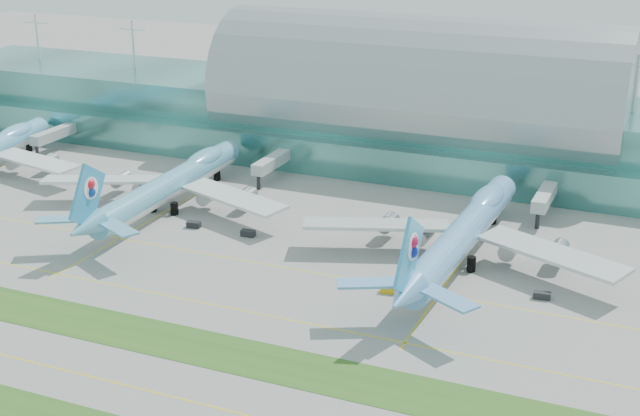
% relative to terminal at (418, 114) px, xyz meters
% --- Properties ---
extents(ground, '(700.00, 700.00, 0.00)m').
position_rel_terminal_xyz_m(ground, '(-0.01, -128.79, -14.23)').
color(ground, gray).
rests_on(ground, ground).
extents(terminal, '(340.00, 69.10, 36.00)m').
position_rel_terminal_xyz_m(terminal, '(0.00, 0.00, 0.00)').
color(terminal, '#3D7A75').
rests_on(terminal, ground).
extents(grass_strip_far, '(420.00, 12.00, 0.08)m').
position_rel_terminal_xyz_m(grass_strip_far, '(-0.01, -126.79, -14.19)').
color(grass_strip_far, '#2D591E').
rests_on(grass_strip_far, ground).
extents(taxiline_b, '(420.00, 0.35, 0.01)m').
position_rel_terminal_xyz_m(taxiline_b, '(-0.01, -142.79, -14.22)').
color(taxiline_b, yellow).
rests_on(taxiline_b, ground).
extents(taxiline_c, '(420.00, 0.35, 0.01)m').
position_rel_terminal_xyz_m(taxiline_c, '(-0.01, -110.79, -14.22)').
color(taxiline_c, yellow).
rests_on(taxiline_c, ground).
extents(taxiline_d, '(420.00, 0.35, 0.01)m').
position_rel_terminal_xyz_m(taxiline_d, '(-0.01, -88.79, -14.22)').
color(taxiline_d, yellow).
rests_on(taxiline_d, ground).
extents(airliner_b, '(69.56, 78.88, 21.73)m').
position_rel_terminal_xyz_m(airliner_b, '(-44.79, -65.21, -7.52)').
color(airliner_b, '#5AA4C6').
rests_on(airliner_b, ground).
extents(airliner_c, '(72.54, 82.30, 22.66)m').
position_rel_terminal_xyz_m(airliner_c, '(32.48, -69.82, -7.24)').
color(airliner_c, '#66A4E1').
rests_on(airliner_c, ground).
extents(gse_c, '(3.58, 2.39, 1.47)m').
position_rel_terminal_xyz_m(gse_c, '(-32.43, -75.62, -13.49)').
color(gse_c, black).
rests_on(gse_c, ground).
extents(gse_d, '(3.44, 2.00, 1.49)m').
position_rel_terminal_xyz_m(gse_d, '(-17.70, -75.57, -13.48)').
color(gse_d, black).
rests_on(gse_d, ground).
extents(gse_e, '(3.53, 2.19, 1.47)m').
position_rel_terminal_xyz_m(gse_e, '(22.96, -91.81, -13.49)').
color(gse_e, gold).
rests_on(gse_e, ground).
extents(gse_f, '(3.59, 2.02, 1.42)m').
position_rel_terminal_xyz_m(gse_f, '(51.98, -82.48, -13.52)').
color(gse_f, black).
rests_on(gse_f, ground).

